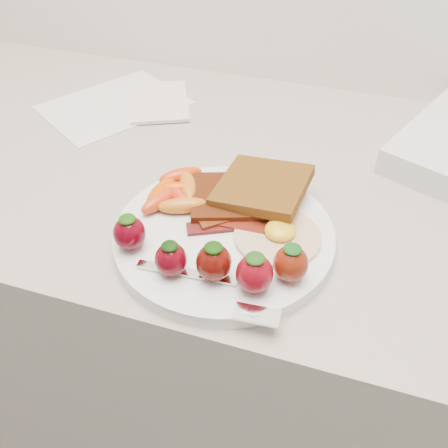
% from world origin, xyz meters
% --- Properties ---
extents(counter, '(2.00, 0.60, 0.90)m').
position_xyz_m(counter, '(0.00, 1.70, 0.45)').
color(counter, gray).
rests_on(counter, ground).
extents(plate, '(0.27, 0.27, 0.02)m').
position_xyz_m(plate, '(0.00, 1.54, 0.91)').
color(plate, white).
rests_on(plate, counter).
extents(toast_lower, '(0.12, 0.12, 0.01)m').
position_xyz_m(toast_lower, '(-0.01, 1.60, 0.93)').
color(toast_lower, black).
rests_on(toast_lower, plate).
extents(toast_upper, '(0.12, 0.12, 0.03)m').
position_xyz_m(toast_upper, '(0.03, 1.62, 0.94)').
color(toast_upper, '#47230E').
rests_on(toast_upper, toast_lower).
extents(fried_egg, '(0.11, 0.11, 0.02)m').
position_xyz_m(fried_egg, '(0.07, 1.55, 0.92)').
color(fried_egg, silver).
rests_on(fried_egg, plate).
extents(bacon_strips, '(0.10, 0.08, 0.01)m').
position_xyz_m(bacon_strips, '(0.00, 1.56, 0.92)').
color(bacon_strips, '#410A0D').
rests_on(bacon_strips, plate).
extents(baby_carrots, '(0.09, 0.12, 0.02)m').
position_xyz_m(baby_carrots, '(-0.08, 1.58, 0.93)').
color(baby_carrots, '#E64001').
rests_on(baby_carrots, plate).
extents(strawberries, '(0.22, 0.07, 0.05)m').
position_xyz_m(strawberries, '(0.01, 1.47, 0.94)').
color(strawberries, '#4D010D').
rests_on(strawberries, plate).
extents(fork, '(0.17, 0.05, 0.00)m').
position_xyz_m(fork, '(0.03, 1.45, 0.92)').
color(fork, silver).
rests_on(fork, plate).
extents(paper_sheet, '(0.27, 0.29, 0.00)m').
position_xyz_m(paper_sheet, '(-0.29, 1.82, 0.90)').
color(paper_sheet, silver).
rests_on(paper_sheet, counter).
extents(notepad, '(0.15, 0.17, 0.01)m').
position_xyz_m(notepad, '(-0.22, 1.84, 0.91)').
color(notepad, silver).
rests_on(notepad, paper_sheet).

